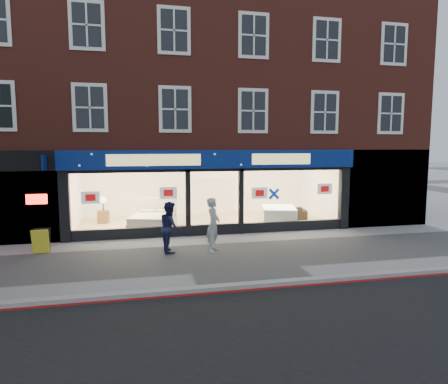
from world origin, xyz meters
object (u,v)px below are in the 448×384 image
object	(u,v)px
mattress_stack	(279,215)
a_board	(41,241)
display_bed	(153,220)
sofa	(284,212)
pedestrian_blue	(170,227)
pedestrian_grey	(213,225)

from	to	relation	value
mattress_stack	a_board	world-z (taller)	a_board
display_bed	sofa	world-z (taller)	display_bed
sofa	pedestrian_blue	distance (m)	7.11
display_bed	sofa	size ratio (longest dim) A/B	1.17
pedestrian_blue	display_bed	bearing A→B (deg)	3.83
mattress_stack	pedestrian_blue	bearing A→B (deg)	-145.69
mattress_stack	pedestrian_blue	size ratio (longest dim) A/B	1.24
pedestrian_grey	mattress_stack	bearing A→B (deg)	-18.90
display_bed	a_board	bearing A→B (deg)	-126.73
sofa	pedestrian_blue	world-z (taller)	pedestrian_blue
mattress_stack	sofa	world-z (taller)	mattress_stack
a_board	pedestrian_blue	distance (m)	4.18
display_bed	sofa	xyz separation A→B (m)	(6.05, 0.84, -0.02)
mattress_stack	pedestrian_grey	distance (m)	5.16
pedestrian_blue	sofa	bearing A→B (deg)	-55.51
pedestrian_grey	pedestrian_blue	size ratio (longest dim) A/B	1.06
display_bed	sofa	distance (m)	6.11
mattress_stack	a_board	distance (m)	9.52
a_board	pedestrian_grey	distance (m)	5.59
a_board	pedestrian_blue	world-z (taller)	pedestrian_blue
display_bed	pedestrian_grey	distance (m)	4.14
mattress_stack	pedestrian_blue	distance (m)	6.10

